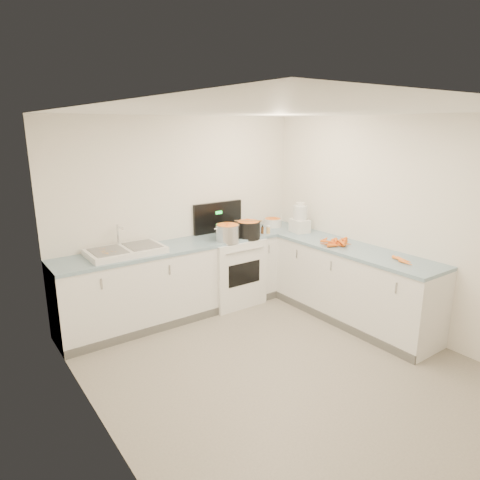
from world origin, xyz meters
TOP-DOWN VIEW (x-y plane):
  - floor at (0.00, 0.00)m, footprint 3.50×4.00m
  - ceiling at (0.00, 0.00)m, footprint 3.50×4.00m
  - wall_back at (0.00, 2.00)m, footprint 3.50×0.00m
  - wall_left at (-1.75, 0.00)m, footprint 0.00×4.00m
  - wall_right at (1.75, 0.00)m, footprint 0.00×4.00m
  - counter_back at (0.00, 1.70)m, footprint 3.50×0.62m
  - counter_right at (1.45, 0.30)m, footprint 0.62×2.20m
  - stove at (0.55, 1.69)m, footprint 0.76×0.65m
  - sink at (-0.90, 1.70)m, footprint 0.86×0.52m
  - steel_pot at (0.40, 1.51)m, footprint 0.33×0.33m
  - black_pot at (0.73, 1.51)m, footprint 0.34×0.34m
  - wooden_spoon at (0.73, 1.51)m, footprint 0.31×0.23m
  - mixing_bowl at (1.38, 1.78)m, footprint 0.31×0.31m
  - extract_bottle at (0.99, 1.53)m, footprint 0.04×0.04m
  - spice_jar at (1.06, 1.50)m, footprint 0.05×0.05m
  - food_processor at (1.47, 1.30)m, footprint 0.24×0.28m
  - carrot_pile at (1.37, 0.53)m, footprint 0.39×0.45m
  - peeled_carrots at (1.43, -0.36)m, footprint 0.13×0.31m
  - peelings at (-1.13, 1.67)m, footprint 0.20×0.30m

SIDE VIEW (x-z plane):
  - floor at x=0.00m, z-range 0.00..0.00m
  - counter_back at x=0.00m, z-range 0.00..0.94m
  - counter_right at x=1.45m, z-range 0.00..0.94m
  - stove at x=0.55m, z-range -0.21..1.15m
  - peeled_carrots at x=1.43m, z-range 0.94..0.98m
  - carrot_pile at x=1.37m, z-range 0.93..1.02m
  - sink at x=-0.90m, z-range 0.82..1.13m
  - spice_jar at x=1.06m, z-range 0.94..1.03m
  - extract_bottle at x=0.99m, z-range 0.94..1.04m
  - mixing_bowl at x=1.38m, z-range 0.94..1.06m
  - peelings at x=-1.13m, z-range 1.01..1.02m
  - black_pot at x=0.73m, z-range 0.92..1.15m
  - steel_pot at x=0.40m, z-range 0.92..1.15m
  - food_processor at x=1.47m, z-range 0.91..1.33m
  - wooden_spoon at x=0.73m, z-range 1.15..1.17m
  - wall_back at x=0.00m, z-range 0.00..2.50m
  - wall_left at x=-1.75m, z-range 0.00..2.50m
  - wall_right at x=1.75m, z-range 0.00..2.50m
  - ceiling at x=0.00m, z-range 2.50..2.50m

